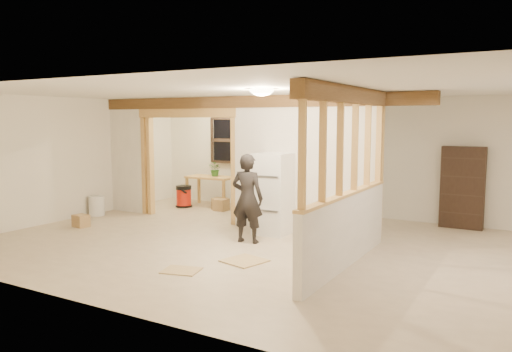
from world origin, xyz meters
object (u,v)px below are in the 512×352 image
Objects in this scene: refrigerator at (273,194)px; work_table at (211,191)px; bookshelf at (463,188)px; shop_vac at (184,196)px; woman at (247,198)px.

work_table is (-2.63, 1.81, -0.37)m from refrigerator.
bookshelf reaches higher than work_table.
work_table is at bearing 40.96° from shop_vac.
bookshelf is (2.95, 2.98, 0.03)m from woman.
work_table is at bearing -53.31° from woman.
refrigerator is 0.94× the size of bookshelf.
work_table is 0.74× the size of bookshelf.
woman reaches higher than refrigerator.
bookshelf is (5.98, 0.81, 0.52)m from shop_vac.
work_table reaches higher than shop_vac.
shop_vac is at bearing 155.89° from refrigerator.
refrigerator reaches higher than shop_vac.
refrigerator is at bearing -36.04° from work_table.
bookshelf is at bearing 7.72° from shop_vac.
shop_vac is (-0.48, -0.42, -0.10)m from work_table.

